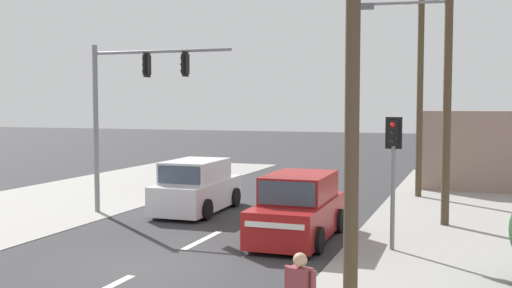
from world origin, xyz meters
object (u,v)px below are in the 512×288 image
pedestal_signal_right_kerb (393,160)px  utility_pole_background_right (420,82)px  traffic_signal_mast (127,97)px  suv_receding_far (197,188)px  utility_pole_midground_right (444,59)px  suv_kerbside_parked (298,209)px  utility_pole_foreground_right (345,28)px

pedestal_signal_right_kerb → utility_pole_background_right: bearing=90.8°
traffic_signal_mast → suv_receding_far: 4.07m
utility_pole_background_right → suv_receding_far: bearing=-138.8°
utility_pole_midground_right → traffic_signal_mast: utility_pole_midground_right is taller
utility_pole_background_right → suv_kerbside_parked: bearing=-105.3°
utility_pole_foreground_right → pedestal_signal_right_kerb: bearing=88.1°
utility_pole_foreground_right → suv_kerbside_parked: bearing=113.0°
traffic_signal_mast → pedestal_signal_right_kerb: traffic_signal_mast is taller
traffic_signal_mast → utility_pole_background_right: bearing=39.0°
utility_pole_background_right → pedestal_signal_right_kerb: (0.13, -9.80, -2.42)m
utility_pole_midground_right → utility_pole_background_right: size_ratio=1.08×
suv_receding_far → pedestal_signal_right_kerb: bearing=-25.1°
utility_pole_background_right → traffic_signal_mast: size_ratio=1.53×
utility_pole_background_right → pedestal_signal_right_kerb: bearing=-89.2°
utility_pole_foreground_right → traffic_signal_mast: utility_pole_foreground_right is taller
utility_pole_midground_right → suv_receding_far: size_ratio=2.16×
utility_pole_background_right → traffic_signal_mast: bearing=-141.0°
utility_pole_midground_right → traffic_signal_mast: (-10.52, -1.67, -1.16)m
suv_receding_far → suv_kerbside_parked: 5.58m
utility_pole_background_right → suv_kerbside_parked: size_ratio=2.02×
utility_pole_midground_right → pedestal_signal_right_kerb: bearing=-105.0°
traffic_signal_mast → suv_kerbside_parked: 7.73m
traffic_signal_mast → pedestal_signal_right_kerb: bearing=-13.3°
utility_pole_foreground_right → utility_pole_background_right: utility_pole_foreground_right is taller
pedestal_signal_right_kerb → suv_kerbside_parked: (-2.71, 0.40, -1.53)m
traffic_signal_mast → pedestal_signal_right_kerb: size_ratio=1.69×
utility_pole_midground_right → suv_receding_far: (-8.42, -0.46, -4.43)m
utility_pole_foreground_right → utility_pole_midground_right: (1.23, 9.47, 0.08)m
suv_kerbside_parked → suv_receding_far: bearing=146.7°
pedestal_signal_right_kerb → suv_kerbside_parked: 3.14m
suv_receding_far → suv_kerbside_parked: (4.66, -3.06, 0.00)m
utility_pole_midground_right → suv_receding_far: bearing=-176.9°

